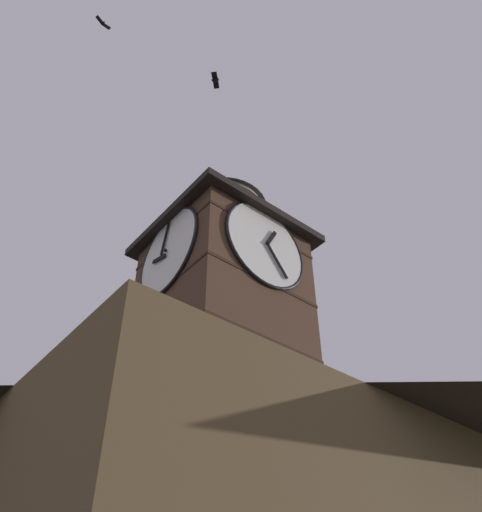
{
  "coord_description": "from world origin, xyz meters",
  "views": [
    {
      "loc": [
        7.08,
        8.61,
        1.8
      ],
      "look_at": [
        -1.53,
        -1.98,
        13.18
      ],
      "focal_mm": 39.28,
      "sensor_mm": 36.0,
      "label": 1
    }
  ],
  "objects_px": {
    "moon": "(116,460)",
    "flying_bird_low": "(103,23)",
    "flying_bird_high": "(215,80)",
    "clock_tower": "(222,284)"
  },
  "relations": [
    {
      "from": "moon",
      "to": "flying_bird_low",
      "type": "xyz_separation_m",
      "value": [
        17.5,
        28.79,
        4.62
      ]
    },
    {
      "from": "moon",
      "to": "flying_bird_high",
      "type": "relative_size",
      "value": 3.01
    },
    {
      "from": "clock_tower",
      "to": "flying_bird_low",
      "type": "xyz_separation_m",
      "value": [
        5.65,
        -0.48,
        10.02
      ]
    },
    {
      "from": "flying_bird_high",
      "to": "flying_bird_low",
      "type": "distance_m",
      "value": 5.55
    },
    {
      "from": "flying_bird_high",
      "to": "clock_tower",
      "type": "bearing_deg",
      "value": -135.24
    },
    {
      "from": "flying_bird_low",
      "to": "flying_bird_high",
      "type": "bearing_deg",
      "value": 144.48
    },
    {
      "from": "clock_tower",
      "to": "flying_bird_low",
      "type": "distance_m",
      "value": 11.52
    },
    {
      "from": "clock_tower",
      "to": "moon",
      "type": "bearing_deg",
      "value": -112.03
    },
    {
      "from": "flying_bird_high",
      "to": "flying_bird_low",
      "type": "xyz_separation_m",
      "value": [
        3.57,
        -2.55,
        3.4
      ]
    },
    {
      "from": "moon",
      "to": "clock_tower",
      "type": "bearing_deg",
      "value": 67.97
    }
  ]
}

